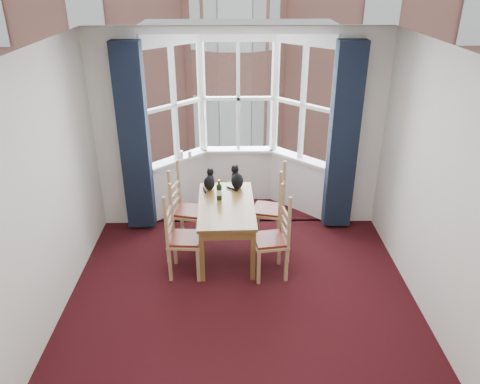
{
  "coord_description": "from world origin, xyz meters",
  "views": [
    {
      "loc": [
        -0.09,
        -3.95,
        3.47
      ],
      "look_at": [
        -0.01,
        1.05,
        1.05
      ],
      "focal_mm": 35.0,
      "sensor_mm": 36.0,
      "label": 1
    }
  ],
  "objects_px": {
    "chair_right_far": "(275,211)",
    "wine_bottle": "(219,191)",
    "candle_tall": "(181,155)",
    "chair_left_far": "(182,211)",
    "cat_left": "(209,181)",
    "chair_left_near": "(178,240)",
    "dining_table": "(226,211)",
    "chair_right_near": "(277,240)",
    "cat_right": "(237,179)",
    "candle_short": "(190,154)"
  },
  "relations": [
    {
      "from": "chair_right_near",
      "to": "cat_left",
      "type": "relative_size",
      "value": 3.12
    },
    {
      "from": "chair_left_far",
      "to": "dining_table",
      "type": "bearing_deg",
      "value": -25.38
    },
    {
      "from": "chair_left_near",
      "to": "chair_right_near",
      "type": "relative_size",
      "value": 1.0
    },
    {
      "from": "chair_right_far",
      "to": "cat_right",
      "type": "distance_m",
      "value": 0.67
    },
    {
      "from": "chair_right_near",
      "to": "chair_right_far",
      "type": "height_order",
      "value": "same"
    },
    {
      "from": "dining_table",
      "to": "candle_tall",
      "type": "xyz_separation_m",
      "value": [
        -0.68,
        1.23,
        0.3
      ]
    },
    {
      "from": "chair_right_near",
      "to": "chair_right_far",
      "type": "bearing_deg",
      "value": 87.4
    },
    {
      "from": "cat_left",
      "to": "wine_bottle",
      "type": "relative_size",
      "value": 1.06
    },
    {
      "from": "chair_left_near",
      "to": "candle_short",
      "type": "bearing_deg",
      "value": 89.02
    },
    {
      "from": "chair_right_near",
      "to": "candle_tall",
      "type": "bearing_deg",
      "value": 127.27
    },
    {
      "from": "candle_tall",
      "to": "chair_left_far",
      "type": "bearing_deg",
      "value": -85.06
    },
    {
      "from": "cat_right",
      "to": "candle_short",
      "type": "bearing_deg",
      "value": 132.44
    },
    {
      "from": "chair_left_near",
      "to": "cat_right",
      "type": "bearing_deg",
      "value": 51.95
    },
    {
      "from": "chair_left_near",
      "to": "chair_left_far",
      "type": "xyz_separation_m",
      "value": [
        -0.01,
        0.73,
        0.0
      ]
    },
    {
      "from": "chair_right_near",
      "to": "cat_right",
      "type": "height_order",
      "value": "cat_right"
    },
    {
      "from": "cat_left",
      "to": "chair_right_far",
      "type": "bearing_deg",
      "value": -11.89
    },
    {
      "from": "cat_left",
      "to": "candle_short",
      "type": "distance_m",
      "value": 0.87
    },
    {
      "from": "dining_table",
      "to": "cat_right",
      "type": "distance_m",
      "value": 0.56
    },
    {
      "from": "chair_left_near",
      "to": "candle_tall",
      "type": "height_order",
      "value": "candle_tall"
    },
    {
      "from": "dining_table",
      "to": "chair_right_far",
      "type": "height_order",
      "value": "chair_right_far"
    },
    {
      "from": "chair_right_far",
      "to": "candle_tall",
      "type": "height_order",
      "value": "candle_tall"
    },
    {
      "from": "candle_short",
      "to": "candle_tall",
      "type": "bearing_deg",
      "value": -166.39
    },
    {
      "from": "chair_left_near",
      "to": "chair_right_far",
      "type": "distance_m",
      "value": 1.43
    },
    {
      "from": "cat_left",
      "to": "candle_tall",
      "type": "relative_size",
      "value": 2.52
    },
    {
      "from": "chair_right_near",
      "to": "wine_bottle",
      "type": "relative_size",
      "value": 3.31
    },
    {
      "from": "dining_table",
      "to": "wine_bottle",
      "type": "bearing_deg",
      "value": 123.78
    },
    {
      "from": "dining_table",
      "to": "wine_bottle",
      "type": "height_order",
      "value": "wine_bottle"
    },
    {
      "from": "cat_left",
      "to": "cat_right",
      "type": "relative_size",
      "value": 0.91
    },
    {
      "from": "chair_left_near",
      "to": "candle_short",
      "type": "distance_m",
      "value": 1.76
    },
    {
      "from": "candle_tall",
      "to": "chair_left_near",
      "type": "bearing_deg",
      "value": -86.76
    },
    {
      "from": "dining_table",
      "to": "cat_right",
      "type": "xyz_separation_m",
      "value": [
        0.14,
        0.49,
        0.22
      ]
    },
    {
      "from": "chair_left_far",
      "to": "candle_short",
      "type": "relative_size",
      "value": 8.99
    },
    {
      "from": "chair_left_far",
      "to": "candle_short",
      "type": "bearing_deg",
      "value": 87.53
    },
    {
      "from": "cat_right",
      "to": "candle_short",
      "type": "xyz_separation_m",
      "value": [
        -0.7,
        0.77,
        0.07
      ]
    },
    {
      "from": "chair_right_far",
      "to": "wine_bottle",
      "type": "height_order",
      "value": "wine_bottle"
    },
    {
      "from": "chair_left_near",
      "to": "wine_bottle",
      "type": "distance_m",
      "value": 0.85
    },
    {
      "from": "wine_bottle",
      "to": "candle_short",
      "type": "xyz_separation_m",
      "value": [
        -0.47,
        1.13,
        0.07
      ]
    },
    {
      "from": "dining_table",
      "to": "chair_left_far",
      "type": "distance_m",
      "value": 0.68
    },
    {
      "from": "dining_table",
      "to": "chair_left_near",
      "type": "distance_m",
      "value": 0.75
    },
    {
      "from": "cat_right",
      "to": "wine_bottle",
      "type": "height_order",
      "value": "cat_right"
    },
    {
      "from": "cat_right",
      "to": "candle_tall",
      "type": "distance_m",
      "value": 1.11
    },
    {
      "from": "chair_right_near",
      "to": "cat_left",
      "type": "distance_m",
      "value": 1.32
    },
    {
      "from": "chair_right_far",
      "to": "cat_right",
      "type": "bearing_deg",
      "value": 156.57
    },
    {
      "from": "chair_right_near",
      "to": "candle_short",
      "type": "bearing_deg",
      "value": 124.09
    },
    {
      "from": "wine_bottle",
      "to": "chair_right_near",
      "type": "bearing_deg",
      "value": -40.93
    },
    {
      "from": "candle_tall",
      "to": "candle_short",
      "type": "distance_m",
      "value": 0.13
    },
    {
      "from": "chair_left_far",
      "to": "chair_right_far",
      "type": "distance_m",
      "value": 1.25
    },
    {
      "from": "chair_left_far",
      "to": "chair_right_near",
      "type": "distance_m",
      "value": 1.44
    },
    {
      "from": "chair_left_far",
      "to": "cat_right",
      "type": "distance_m",
      "value": 0.86
    },
    {
      "from": "chair_left_far",
      "to": "wine_bottle",
      "type": "height_order",
      "value": "wine_bottle"
    }
  ]
}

